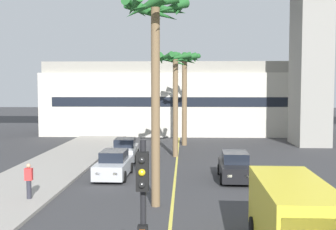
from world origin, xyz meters
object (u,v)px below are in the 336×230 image
Objects in this scene: car_queue_front at (235,167)px; pedestrian_near_crosswalk at (29,180)px; traffic_light_median_near at (143,215)px; palm_tree_far_median at (175,71)px; car_queue_third at (114,165)px; palm_tree_near_median at (155,35)px; delivery_van at (293,217)px; car_queue_second at (125,150)px; palm_tree_mid_median at (184,72)px.

car_queue_front is 11.20m from pedestrian_near_crosswalk.
traffic_light_median_near is 23.53m from palm_tree_far_median.
palm_tree_far_median is at bearing 65.16° from car_queue_third.
car_queue_third is at bearing 115.95° from palm_tree_near_median.
traffic_light_median_near is 11.09m from palm_tree_near_median.
pedestrian_near_crosswalk is (-3.00, -5.34, 0.28)m from car_queue_third.
palm_tree_near_median reaches higher than delivery_van.
car_queue_front is 0.45× the size of palm_tree_near_median.
palm_tree_near_median is 8.73m from pedestrian_near_crosswalk.
car_queue_front is 0.78× the size of delivery_van.
delivery_van reaches higher than car_queue_second.
delivery_van is at bearing -77.92° from palm_tree_far_median.
car_queue_front is at bearing 26.76° from pedestrian_near_crosswalk.
palm_tree_mid_median is (4.11, 13.65, 5.87)m from car_queue_third.
pedestrian_near_crosswalk is at bearing -116.75° from palm_tree_far_median.
pedestrian_near_crosswalk is at bearing 120.95° from traffic_light_median_near.
palm_tree_mid_median is at bearing 83.79° from palm_tree_far_median.
delivery_van is at bearing -49.74° from palm_tree_near_median.
car_queue_front is 2.56× the size of pedestrian_near_crosswalk.
car_queue_second is 13.73m from palm_tree_near_median.
car_queue_front is 1.00× the size of car_queue_third.
car_queue_front is 15.41m from palm_tree_mid_median.
car_queue_second is at bearing 104.56° from palm_tree_near_median.
car_queue_front is at bearing -65.21° from palm_tree_far_median.
palm_tree_near_median is at bearing -93.77° from palm_tree_mid_median.
car_queue_second is at bearing 91.76° from car_queue_third.
palm_tree_near_median reaches higher than palm_tree_far_median.
palm_tree_far_median is at bearing -96.21° from palm_tree_mid_median.
delivery_van is 11.98m from pedestrian_near_crosswalk.
delivery_van is 1.26× the size of traffic_light_median_near.
palm_tree_near_median is at bearing -64.05° from car_queue_third.
car_queue_third is 0.52× the size of palm_tree_far_median.
delivery_van is (0.43, -10.94, 0.57)m from car_queue_front.
palm_tree_near_median reaches higher than car_queue_front.
traffic_light_median_near reaches higher than car_queue_third.
palm_tree_mid_median is (-3.31, 24.89, 5.30)m from delivery_van.
palm_tree_near_median reaches higher than palm_tree_mid_median.
palm_tree_mid_median is 6.28m from palm_tree_far_median.
palm_tree_near_median is at bearing -127.10° from car_queue_front.
car_queue_second is at bearing 114.10° from delivery_van.
pedestrian_near_crosswalk is at bearing -104.26° from car_queue_second.
palm_tree_mid_median is at bearing 61.49° from car_queue_second.
palm_tree_far_median reaches higher than car_queue_front.
car_queue_front is 10.26m from palm_tree_far_median.
pedestrian_near_crosswalk is (-6.28, 10.47, -1.72)m from traffic_light_median_near.
palm_tree_far_median is (-3.99, 18.65, 5.18)m from delivery_van.
palm_tree_near_median is 1.16× the size of palm_tree_far_median.
traffic_light_median_near is 12.33m from pedestrian_near_crosswalk.
palm_tree_far_median reaches higher than delivery_van.
palm_tree_mid_median reaches higher than traffic_light_median_near.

